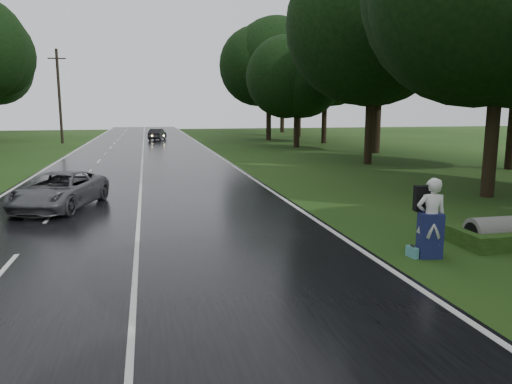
% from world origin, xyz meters
% --- Properties ---
extents(ground, '(160.00, 160.00, 0.00)m').
position_xyz_m(ground, '(0.00, 0.00, 0.00)').
color(ground, '#224113').
rests_on(ground, ground).
extents(road, '(12.00, 140.00, 0.04)m').
position_xyz_m(road, '(0.00, 20.00, 0.02)').
color(road, black).
rests_on(road, ground).
extents(lane_center, '(0.12, 140.00, 0.01)m').
position_xyz_m(lane_center, '(0.00, 20.00, 0.04)').
color(lane_center, silver).
rests_on(lane_center, road).
extents(grey_car, '(3.53, 5.28, 1.35)m').
position_xyz_m(grey_car, '(-2.90, 9.24, 0.71)').
color(grey_car, '#4D4E52').
rests_on(grey_car, road).
extents(far_car, '(2.30, 4.22, 1.32)m').
position_xyz_m(far_car, '(1.60, 48.67, 0.70)').
color(far_car, black).
rests_on(far_car, road).
extents(hitchhiker, '(0.83, 0.78, 2.05)m').
position_xyz_m(hitchhiker, '(7.27, 0.86, 0.95)').
color(hitchhiker, silver).
rests_on(hitchhiker, ground).
extents(suitcase, '(0.17, 0.40, 0.28)m').
position_xyz_m(suitcase, '(6.85, 0.93, 0.14)').
color(suitcase, teal).
rests_on(suitcase, ground).
extents(culvert, '(1.60, 0.80, 0.80)m').
position_xyz_m(culvert, '(9.72, 1.46, 0.00)').
color(culvert, slate).
rests_on(culvert, ground).
extents(utility_pole_far, '(1.80, 0.28, 9.84)m').
position_xyz_m(utility_pole_far, '(-8.50, 45.80, 0.00)').
color(utility_pole_far, black).
rests_on(utility_pole_far, ground).
extents(tree_right_c, '(9.64, 9.64, 15.07)m').
position_xyz_m(tree_right_c, '(14.52, 8.00, 0.00)').
color(tree_right_c, black).
rests_on(tree_right_c, ground).
extents(tree_right_d, '(10.00, 10.00, 15.62)m').
position_xyz_m(tree_right_d, '(14.97, 20.57, 0.00)').
color(tree_right_d, black).
rests_on(tree_right_d, ground).
extents(tree_right_e, '(7.19, 7.19, 11.23)m').
position_xyz_m(tree_right_e, '(14.49, 35.23, 0.00)').
color(tree_right_e, black).
rests_on(tree_right_e, ground).
extents(tree_right_f, '(9.75, 9.75, 15.23)m').
position_xyz_m(tree_right_f, '(14.46, 46.17, 0.00)').
color(tree_right_f, black).
rests_on(tree_right_f, ground).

